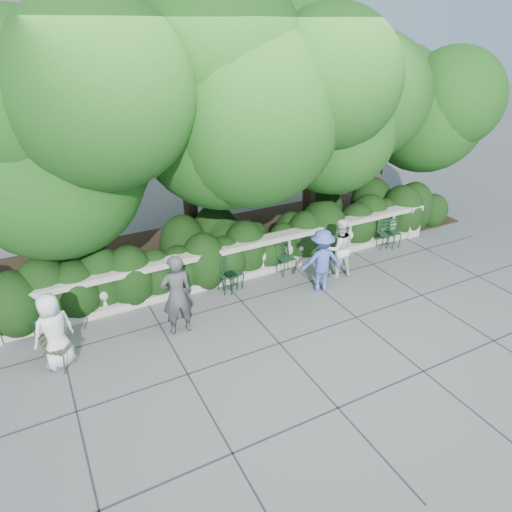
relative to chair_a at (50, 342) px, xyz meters
name	(u,v)px	position (x,y,z in m)	size (l,w,h in m)	color
ground	(276,313)	(4.69, -1.25, 0.00)	(90.00, 90.00, 0.00)	#4B4E52
balustrade	(241,261)	(4.69, 0.55, 0.49)	(12.00, 0.44, 1.00)	#9E998E
shrub_hedge	(223,259)	(4.69, 1.75, 0.00)	(15.00, 2.60, 1.70)	black
tree_canopy	(240,109)	(5.38, 1.94, 3.96)	(15.04, 6.52, 6.78)	#3F3023
chair_a	(50,342)	(0.00, 0.00, 0.00)	(0.44, 0.48, 0.84)	black
chair_b	(231,293)	(4.14, 0.00, 0.00)	(0.44, 0.48, 0.84)	black
chair_c	(289,276)	(5.83, 0.07, 0.00)	(0.44, 0.48, 0.84)	black
chair_d	(237,292)	(4.29, -0.03, 0.00)	(0.44, 0.48, 0.84)	black
chair_e	(386,250)	(9.13, 0.05, 0.00)	(0.44, 0.48, 0.84)	black
chair_f	(392,248)	(9.36, 0.05, 0.00)	(0.44, 0.48, 0.84)	black
chair_weathered	(70,368)	(0.26, -1.03, 0.00)	(0.44, 0.48, 0.84)	black
person_businessman	(54,331)	(0.13, -0.82, 0.78)	(0.76, 0.50, 1.56)	white
person_woman_grey	(177,295)	(2.52, -0.89, 0.91)	(0.66, 0.43, 1.82)	#3B3C40
person_casual_man	(339,248)	(6.95, -0.47, 0.79)	(0.77, 0.60, 1.58)	silver
person_older_blue	(321,261)	(6.16, -0.85, 0.80)	(1.03, 0.59, 1.59)	#384FAA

